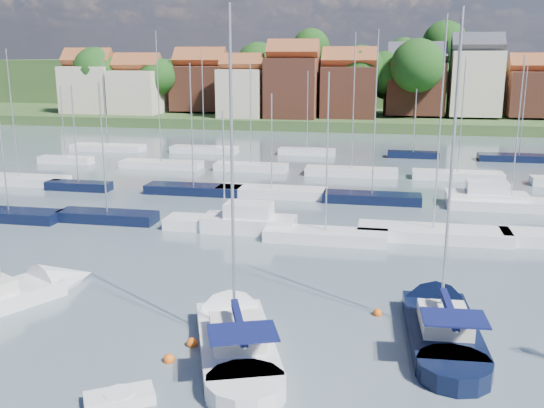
# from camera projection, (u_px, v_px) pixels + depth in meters

# --- Properties ---
(ground) EXTENTS (260.00, 260.00, 0.00)m
(ground) POSITION_uv_depth(u_px,v_px,m) (341.00, 182.00, 63.95)
(ground) COLOR #415259
(ground) RESTS_ON ground
(sailboat_left) EXTENTS (7.73, 11.09, 14.99)m
(sailboat_left) POSITION_uv_depth(u_px,v_px,m) (16.00, 294.00, 32.84)
(sailboat_left) COLOR silver
(sailboat_left) RESTS_ON ground
(sailboat_centre) EXTENTS (7.15, 12.42, 16.36)m
(sailboat_centre) POSITION_uv_depth(u_px,v_px,m) (233.00, 330.00, 28.60)
(sailboat_centre) COLOR silver
(sailboat_centre) RESTS_ON ground
(sailboat_navy) EXTENTS (3.82, 11.93, 16.29)m
(sailboat_navy) POSITION_uv_depth(u_px,v_px,m) (438.00, 319.00, 29.82)
(sailboat_navy) COLOR black
(sailboat_navy) RESTS_ON ground
(tender) EXTENTS (2.86, 2.39, 0.56)m
(tender) POSITION_uv_depth(u_px,v_px,m) (119.00, 398.00, 23.13)
(tender) COLOR silver
(tender) RESTS_ON ground
(buoy_c) EXTENTS (0.51, 0.51, 0.51)m
(buoy_c) POSITION_uv_depth(u_px,v_px,m) (169.00, 361.00, 26.36)
(buoy_c) COLOR #D85914
(buoy_c) RESTS_ON ground
(buoy_e) EXTENTS (0.48, 0.48, 0.48)m
(buoy_e) POSITION_uv_depth(u_px,v_px,m) (378.00, 315.00, 31.09)
(buoy_e) COLOR #D85914
(buoy_e) RESTS_ON ground
(buoy_g) EXTENTS (0.53, 0.53, 0.53)m
(buoy_g) POSITION_uv_depth(u_px,v_px,m) (192.00, 345.00, 27.83)
(buoy_g) COLOR #D85914
(buoy_g) RESTS_ON ground
(marina_field) EXTENTS (79.62, 41.41, 15.93)m
(marina_field) POSITION_uv_depth(u_px,v_px,m) (357.00, 188.00, 58.87)
(marina_field) COLOR silver
(marina_field) RESTS_ON ground
(far_shore_town) EXTENTS (212.46, 90.00, 22.27)m
(far_shore_town) POSITION_uv_depth(u_px,v_px,m) (382.00, 90.00, 150.76)
(far_shore_town) COLOR #3D592C
(far_shore_town) RESTS_ON ground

